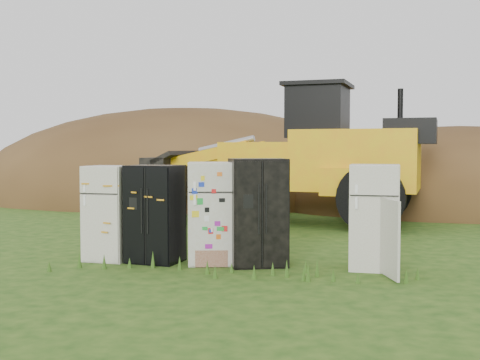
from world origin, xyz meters
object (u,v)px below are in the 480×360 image
object	(u,v)px
fridge_sticker	(212,213)
wheel_loader	(284,153)
fridge_leftmost	(109,213)
fridge_open_door	(374,217)
fridge_black_side	(155,214)
fridge_dark_mid	(258,212)

from	to	relation	value
fridge_sticker	wheel_loader	xyz separation A→B (m)	(0.59, 6.22, 0.99)
fridge_leftmost	fridge_open_door	xyz separation A→B (m)	(4.66, 0.00, 0.02)
fridge_black_side	fridge_sticker	world-z (taller)	fridge_sticker
wheel_loader	fridge_open_door	bearing A→B (deg)	-62.02
fridge_leftmost	fridge_black_side	xyz separation A→B (m)	(0.88, -0.05, 0.01)
fridge_leftmost	fridge_dark_mid	size ratio (longest dim) A/B	0.93
fridge_dark_mid	wheel_loader	world-z (taller)	wheel_loader
fridge_dark_mid	wheel_loader	xyz separation A→B (m)	(-0.23, 6.23, 0.95)
fridge_dark_mid	wheel_loader	distance (m)	6.31
fridge_black_side	fridge_dark_mid	xyz separation A→B (m)	(1.83, 0.04, 0.06)
fridge_leftmost	wheel_loader	world-z (taller)	wheel_loader
fridge_sticker	fridge_dark_mid	world-z (taller)	fridge_dark_mid
fridge_black_side	wheel_loader	bearing A→B (deg)	84.87
fridge_sticker	fridge_open_door	bearing A→B (deg)	-12.58
fridge_black_side	fridge_open_door	distance (m)	3.78
fridge_sticker	fridge_leftmost	bearing A→B (deg)	167.66
fridge_sticker	fridge_dark_mid	xyz separation A→B (m)	(0.82, -0.01, 0.03)
fridge_black_side	fridge_open_door	xyz separation A→B (m)	(3.78, 0.05, 0.01)
fridge_black_side	fridge_open_door	bearing A→B (deg)	9.89
fridge_dark_mid	fridge_open_door	bearing A→B (deg)	-18.75
fridge_black_side	fridge_open_door	size ratio (longest dim) A/B	0.98
fridge_leftmost	fridge_dark_mid	world-z (taller)	fridge_dark_mid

